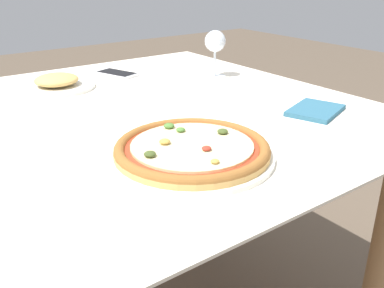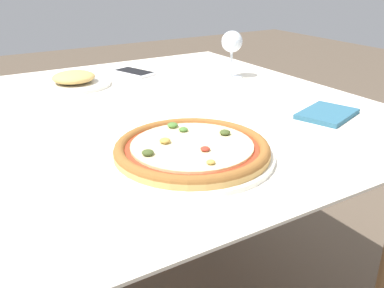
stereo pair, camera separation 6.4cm
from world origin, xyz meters
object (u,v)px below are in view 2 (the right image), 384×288
(pizza_plate, at_px, (192,150))
(cell_phone, at_px, (134,72))
(side_plate, at_px, (74,80))
(wine_glass_far_left, at_px, (232,44))
(dining_table, at_px, (125,142))

(pizza_plate, xyz_separation_m, cell_phone, (0.19, 0.69, -0.01))
(pizza_plate, bearing_deg, side_plate, 92.96)
(cell_phone, bearing_deg, side_plate, -169.32)
(side_plate, bearing_deg, wine_glass_far_left, -19.79)
(pizza_plate, distance_m, side_plate, 0.65)
(cell_phone, bearing_deg, pizza_plate, -105.25)
(pizza_plate, bearing_deg, cell_phone, 74.75)
(wine_glass_far_left, bearing_deg, side_plate, 160.21)
(side_plate, bearing_deg, cell_phone, 10.68)
(pizza_plate, height_order, cell_phone, pizza_plate)
(cell_phone, height_order, side_plate, side_plate)
(dining_table, relative_size, wine_glass_far_left, 8.37)
(wine_glass_far_left, relative_size, cell_phone, 0.97)
(cell_phone, relative_size, side_plate, 0.70)
(dining_table, height_order, wine_glass_far_left, wine_glass_far_left)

